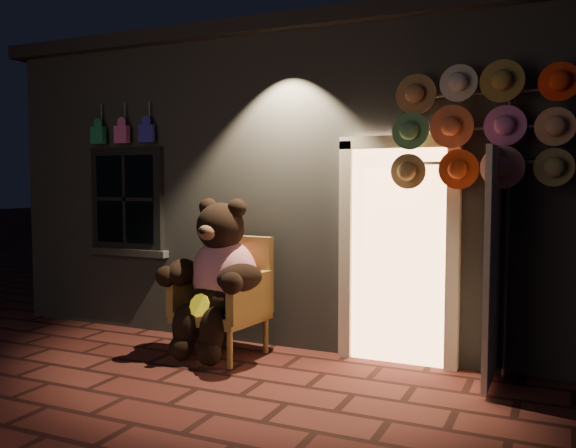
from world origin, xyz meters
The scene contains 5 objects.
ground centered at (0.00, 0.00, 0.00)m, with size 60.00×60.00×0.00m, color #52241F.
shop_building centered at (0.00, 3.99, 1.74)m, with size 7.30×5.95×3.51m.
wicker_armchair centered at (-0.32, 1.04, 0.59)m, with size 0.89×0.82×1.19m.
teddy_bear centered at (-0.33, 0.89, 0.80)m, with size 1.13×0.92×1.56m.
hat_rack centered at (2.11, 1.28, 2.20)m, with size 1.56×0.22×2.76m.
Camera 1 is at (2.80, -4.28, 1.76)m, focal length 38.00 mm.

